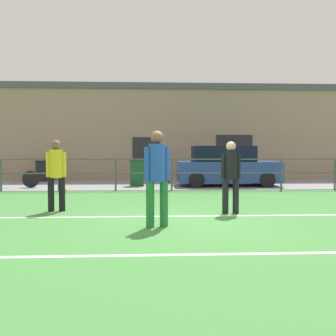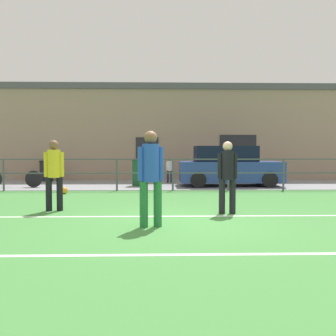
{
  "view_description": "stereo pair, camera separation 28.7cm",
  "coord_description": "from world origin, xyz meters",
  "px_view_note": "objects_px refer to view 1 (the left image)",
  "views": [
    {
      "loc": [
        -0.83,
        -7.49,
        1.4
      ],
      "look_at": [
        -0.22,
        4.31,
        0.89
      ],
      "focal_mm": 40.43,
      "sensor_mm": 36.0,
      "label": 1
    },
    {
      "loc": [
        -0.54,
        -7.5,
        1.4
      ],
      "look_at": [
        -0.22,
        4.31,
        0.89
      ],
      "focal_mm": 40.43,
      "sensor_mm": 36.0,
      "label": 2
    }
  ],
  "objects_px": {
    "player_striker": "(56,171)",
    "player_winger": "(157,173)",
    "trash_bin_0": "(42,171)",
    "parked_car_red": "(226,167)",
    "player_goalkeeper": "(231,173)",
    "trash_bin_1": "(137,172)",
    "spectator_child": "(167,168)",
    "soccer_ball_match": "(63,191)",
    "bicycle_parked_0": "(10,179)"
  },
  "relations": [
    {
      "from": "spectator_child",
      "to": "parked_car_red",
      "type": "bearing_deg",
      "value": 166.37
    },
    {
      "from": "bicycle_parked_0",
      "to": "trash_bin_1",
      "type": "bearing_deg",
      "value": 6.25
    },
    {
      "from": "player_winger",
      "to": "trash_bin_0",
      "type": "distance_m",
      "value": 11.9
    },
    {
      "from": "player_striker",
      "to": "player_winger",
      "type": "distance_m",
      "value": 3.04
    },
    {
      "from": "player_goalkeeper",
      "to": "player_winger",
      "type": "relative_size",
      "value": 0.91
    },
    {
      "from": "parked_car_red",
      "to": "bicycle_parked_0",
      "type": "xyz_separation_m",
      "value": [
        -8.43,
        -0.46,
        -0.42
      ]
    },
    {
      "from": "player_winger",
      "to": "parked_car_red",
      "type": "height_order",
      "value": "player_winger"
    },
    {
      "from": "soccer_ball_match",
      "to": "player_winger",
      "type": "bearing_deg",
      "value": -61.88
    },
    {
      "from": "trash_bin_0",
      "to": "trash_bin_1",
      "type": "distance_m",
      "value": 5.11
    },
    {
      "from": "player_goalkeeper",
      "to": "trash_bin_1",
      "type": "xyz_separation_m",
      "value": [
        -2.31,
        6.79,
        -0.36
      ]
    },
    {
      "from": "soccer_ball_match",
      "to": "trash_bin_1",
      "type": "height_order",
      "value": "trash_bin_1"
    },
    {
      "from": "player_winger",
      "to": "bicycle_parked_0",
      "type": "height_order",
      "value": "player_winger"
    },
    {
      "from": "player_goalkeeper",
      "to": "player_winger",
      "type": "xyz_separation_m",
      "value": [
        -1.7,
        -1.45,
        0.09
      ]
    },
    {
      "from": "bicycle_parked_0",
      "to": "player_striker",
      "type": "bearing_deg",
      "value": -61.45
    },
    {
      "from": "trash_bin_1",
      "to": "bicycle_parked_0",
      "type": "bearing_deg",
      "value": -173.75
    },
    {
      "from": "player_winger",
      "to": "soccer_ball_match",
      "type": "distance_m",
      "value": 6.36
    },
    {
      "from": "player_striker",
      "to": "trash_bin_1",
      "type": "distance_m",
      "value": 6.51
    },
    {
      "from": "player_winger",
      "to": "bicycle_parked_0",
      "type": "distance_m",
      "value": 9.46
    },
    {
      "from": "player_striker",
      "to": "player_winger",
      "type": "relative_size",
      "value": 0.94
    },
    {
      "from": "player_goalkeeper",
      "to": "parked_car_red",
      "type": "height_order",
      "value": "player_goalkeeper"
    },
    {
      "from": "player_winger",
      "to": "spectator_child",
      "type": "xyz_separation_m",
      "value": [
        0.65,
        9.75,
        -0.36
      ]
    },
    {
      "from": "trash_bin_0",
      "to": "soccer_ball_match",
      "type": "bearing_deg",
      "value": -68.05
    },
    {
      "from": "player_goalkeeper",
      "to": "spectator_child",
      "type": "height_order",
      "value": "player_goalkeeper"
    },
    {
      "from": "spectator_child",
      "to": "bicycle_parked_0",
      "type": "distance_m",
      "value": 6.43
    },
    {
      "from": "trash_bin_0",
      "to": "player_striker",
      "type": "bearing_deg",
      "value": -72.63
    },
    {
      "from": "player_goalkeeper",
      "to": "player_striker",
      "type": "height_order",
      "value": "player_striker"
    },
    {
      "from": "player_striker",
      "to": "parked_car_red",
      "type": "bearing_deg",
      "value": 40.22
    },
    {
      "from": "parked_car_red",
      "to": "trash_bin_0",
      "type": "xyz_separation_m",
      "value": [
        -8.06,
        2.59,
        -0.27
      ]
    },
    {
      "from": "player_goalkeeper",
      "to": "player_striker",
      "type": "xyz_separation_m",
      "value": [
        -4.01,
        0.52,
        0.02
      ]
    },
    {
      "from": "player_goalkeeper",
      "to": "trash_bin_1",
      "type": "distance_m",
      "value": 7.18
    },
    {
      "from": "soccer_ball_match",
      "to": "bicycle_parked_0",
      "type": "xyz_separation_m",
      "value": [
        -2.47,
        2.16,
        0.24
      ]
    },
    {
      "from": "player_striker",
      "to": "soccer_ball_match",
      "type": "height_order",
      "value": "player_striker"
    },
    {
      "from": "soccer_ball_match",
      "to": "player_striker",
      "type": "bearing_deg",
      "value": -79.67
    },
    {
      "from": "player_goalkeeper",
      "to": "parked_car_red",
      "type": "xyz_separation_m",
      "value": [
        1.3,
        6.72,
        -0.15
      ]
    },
    {
      "from": "player_striker",
      "to": "trash_bin_0",
      "type": "bearing_deg",
      "value": 98.16
    },
    {
      "from": "bicycle_parked_0",
      "to": "trash_bin_1",
      "type": "distance_m",
      "value": 4.85
    },
    {
      "from": "soccer_ball_match",
      "to": "spectator_child",
      "type": "height_order",
      "value": "spectator_child"
    },
    {
      "from": "player_goalkeeper",
      "to": "soccer_ball_match",
      "type": "bearing_deg",
      "value": 135.05
    },
    {
      "from": "player_winger",
      "to": "spectator_child",
      "type": "distance_m",
      "value": 9.78
    },
    {
      "from": "parked_car_red",
      "to": "bicycle_parked_0",
      "type": "bearing_deg",
      "value": -176.91
    },
    {
      "from": "bicycle_parked_0",
      "to": "soccer_ball_match",
      "type": "bearing_deg",
      "value": -41.1
    },
    {
      "from": "trash_bin_1",
      "to": "player_winger",
      "type": "bearing_deg",
      "value": -85.71
    },
    {
      "from": "player_winger",
      "to": "soccer_ball_match",
      "type": "relative_size",
      "value": 7.67
    },
    {
      "from": "player_goalkeeper",
      "to": "soccer_ball_match",
      "type": "height_order",
      "value": "player_goalkeeper"
    },
    {
      "from": "player_goalkeeper",
      "to": "trash_bin_0",
      "type": "relative_size",
      "value": 1.68
    },
    {
      "from": "parked_car_red",
      "to": "trash_bin_1",
      "type": "relative_size",
      "value": 3.71
    },
    {
      "from": "trash_bin_1",
      "to": "player_goalkeeper",
      "type": "bearing_deg",
      "value": -71.18
    },
    {
      "from": "player_striker",
      "to": "soccer_ball_match",
      "type": "distance_m",
      "value": 3.74
    },
    {
      "from": "player_goalkeeper",
      "to": "soccer_ball_match",
      "type": "xyz_separation_m",
      "value": [
        -4.66,
        4.1,
        -0.81
      ]
    },
    {
      "from": "trash_bin_0",
      "to": "trash_bin_1",
      "type": "relative_size",
      "value": 0.89
    }
  ]
}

